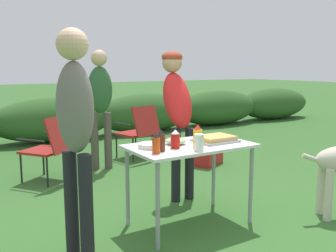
% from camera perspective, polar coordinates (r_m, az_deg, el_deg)
% --- Properties ---
extents(ground_plane, '(60.00, 60.00, 0.00)m').
position_cam_1_polar(ground_plane, '(3.55, 3.27, -14.62)').
color(ground_plane, '#336028').
extents(shrub_hedge, '(14.40, 0.90, 0.84)m').
position_cam_1_polar(shrub_hedge, '(7.49, -16.95, 0.96)').
color(shrub_hedge, '#2D5623').
rests_on(shrub_hedge, ground).
extents(folding_table, '(1.10, 0.64, 0.74)m').
position_cam_1_polar(folding_table, '(3.34, 3.38, -4.13)').
color(folding_table, silver).
rests_on(folding_table, ground).
extents(food_tray, '(0.37, 0.29, 0.06)m').
position_cam_1_polar(food_tray, '(3.46, 7.21, -1.97)').
color(food_tray, '#9E9EA3').
rests_on(food_tray, folding_table).
extents(plate_stack, '(0.22, 0.22, 0.04)m').
position_cam_1_polar(plate_stack, '(3.18, -2.62, -2.99)').
color(plate_stack, white).
rests_on(plate_stack, folding_table).
extents(mixing_bowl, '(0.19, 0.19, 0.06)m').
position_cam_1_polar(mixing_bowl, '(3.32, 1.14, -2.29)').
color(mixing_bowl, '#ADBC99').
rests_on(mixing_bowl, folding_table).
extents(paper_cup_stack, '(0.08, 0.08, 0.14)m').
position_cam_1_polar(paper_cup_stack, '(3.07, 4.75, -2.52)').
color(paper_cup_stack, white).
rests_on(paper_cup_stack, folding_table).
extents(mustard_bottle, '(0.08, 0.08, 0.20)m').
position_cam_1_polar(mustard_bottle, '(3.19, 4.53, -1.61)').
color(mustard_bottle, yellow).
rests_on(mustard_bottle, folding_table).
extents(hot_sauce_bottle, '(0.07, 0.07, 0.17)m').
position_cam_1_polar(hot_sauce_bottle, '(2.97, -1.82, -2.72)').
color(hot_sauce_bottle, '#CC4214').
rests_on(hot_sauce_bottle, folding_table).
extents(ketchup_bottle, '(0.08, 0.08, 0.16)m').
position_cam_1_polar(ketchup_bottle, '(3.15, 1.12, -2.05)').
color(ketchup_bottle, red).
rests_on(ketchup_bottle, folding_table).
extents(bbq_sauce_bottle, '(0.07, 0.07, 0.18)m').
position_cam_1_polar(bbq_sauce_bottle, '(3.05, -1.08, -2.25)').
color(bbq_sauce_bottle, '#562314').
rests_on(bbq_sauce_bottle, folding_table).
extents(standing_person_in_navy_coat, '(0.33, 0.46, 1.59)m').
position_cam_1_polar(standing_person_in_navy_coat, '(4.00, 1.43, 3.30)').
color(standing_person_in_navy_coat, black).
rests_on(standing_person_in_navy_coat, ground).
extents(standing_person_in_gray_fleece, '(0.38, 0.31, 1.65)m').
position_cam_1_polar(standing_person_in_gray_fleece, '(5.22, -10.30, 4.29)').
color(standing_person_in_gray_fleece, '#4C473D').
rests_on(standing_person_in_gray_fleece, ground).
extents(standing_person_in_dark_puffer, '(0.32, 0.38, 1.69)m').
position_cam_1_polar(standing_person_in_dark_puffer, '(2.74, -13.94, 0.73)').
color(standing_person_in_dark_puffer, black).
rests_on(standing_person_in_dark_puffer, ground).
extents(camp_chair_green_behind_table, '(0.60, 0.69, 0.83)m').
position_cam_1_polar(camp_chair_green_behind_table, '(5.79, -4.47, -0.48)').
color(camp_chair_green_behind_table, maroon).
rests_on(camp_chair_green_behind_table, ground).
extents(camp_chair_near_hedge, '(0.72, 0.75, 0.83)m').
position_cam_1_polar(camp_chair_near_hedge, '(4.84, -17.38, -2.76)').
color(camp_chair_near_hedge, maroon).
rests_on(camp_chair_near_hedge, ground).
extents(cooler_box, '(0.57, 0.50, 0.34)m').
position_cam_1_polar(cooler_box, '(5.55, 5.91, -4.07)').
color(cooler_box, '#B21E1E').
rests_on(cooler_box, ground).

